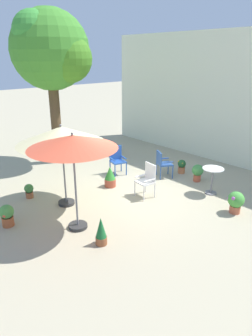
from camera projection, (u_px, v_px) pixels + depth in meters
ground_plane at (118, 196)px, 8.66m from camera, size 60.00×60.00×0.00m
villa_facade at (219, 98)px, 10.95m from camera, size 10.28×0.30×4.62m
shade_tree at (52, 50)px, 10.08m from camera, size 2.78×2.65×5.27m
patio_umbrella_0 at (61, 136)px, 7.51m from camera, size 2.25×2.25×2.19m
patio_umbrella_1 at (73, 143)px, 6.34m from camera, size 1.93×1.93×2.28m
cafe_table_0 at (212, 176)px, 8.62m from camera, size 0.60×0.60×0.78m
patio_chair_0 at (117, 158)px, 10.11m from camera, size 0.53×0.55×0.95m
patio_chair_1 at (147, 178)px, 8.46m from camera, size 0.50×0.48×0.96m
patio_chair_2 at (163, 162)px, 9.81m from camera, size 0.61×0.61×0.88m
potted_plant_0 at (198, 172)px, 9.56m from camera, size 0.36×0.36×0.55m
potted_plant_1 at (7, 215)px, 7.03m from camera, size 0.33×0.33×0.54m
potted_plant_2 at (110, 177)px, 9.17m from camera, size 0.34×0.34×0.64m
potted_plant_3 at (236, 201)px, 7.61m from camera, size 0.41×0.42×0.58m
potted_plant_4 at (182, 166)px, 10.24m from camera, size 0.27×0.27×0.47m
potted_plant_5 at (29, 190)px, 8.47m from camera, size 0.25×0.25×0.41m
potted_plant_6 at (101, 232)px, 6.34m from camera, size 0.25×0.25×0.63m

